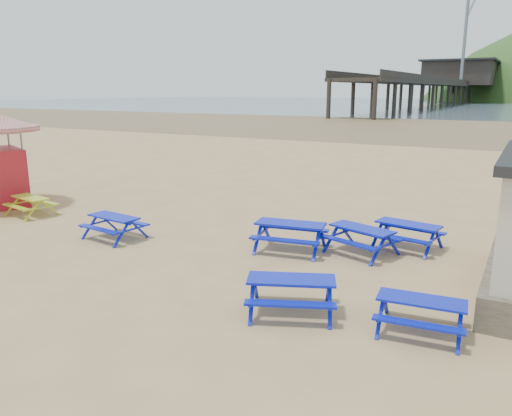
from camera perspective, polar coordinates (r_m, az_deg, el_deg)
The scene contains 11 objects.
ground at distance 14.13m, azimuth -4.25°, elevation -5.01°, with size 400.00×400.00×0.00m, color tan.
wet_sand at distance 66.75m, azimuth 22.86°, elevation 8.49°, with size 400.00×400.00×0.00m, color brown.
sea at distance 181.40m, azimuth 27.17°, elevation 10.50°, with size 400.00×400.00×0.00m, color #475865.
picnic_table_blue_a at distance 14.14m, azimuth 3.94°, elevation -3.28°, with size 2.17×1.87×0.81m.
picnic_table_blue_b at distance 14.14m, azimuth 11.95°, elevation -3.67°, with size 2.14×1.91×0.75m.
picnic_table_blue_c at distance 14.95m, azimuth 16.93°, elevation -3.05°, with size 1.98×1.70×0.74m.
picnic_table_blue_d at distance 15.85m, azimuth -15.88°, elevation -2.12°, with size 1.83×1.54×0.71m.
picnic_table_blue_e at distance 10.01m, azimuth 18.28°, elevation -11.60°, with size 1.72×1.44×0.67m.
picnic_table_blue_f at distance 10.32m, azimuth 4.03°, elevation -9.92°, with size 2.19×2.01×0.74m.
picnic_table_yellow at distance 19.84m, azimuth -24.32°, elevation 0.21°, with size 1.83×1.57×0.68m.
pier at distance 191.12m, azimuth 21.96°, elevation 12.71°, with size 24.00×220.00×39.29m.
Camera 1 is at (7.40, -11.19, 4.44)m, focal length 35.00 mm.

